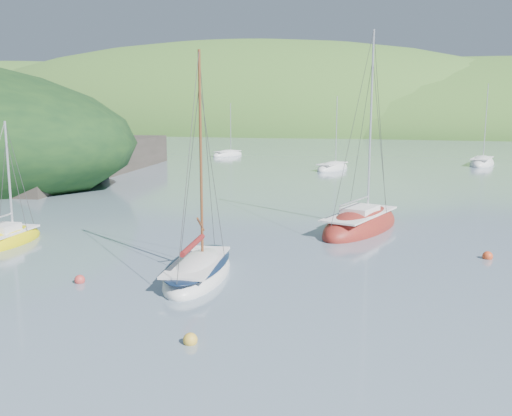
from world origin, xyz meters
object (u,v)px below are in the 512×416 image
(distant_sloop_b, at_px, (482,164))
(distant_sloop_c, at_px, (228,155))
(sloop_red, at_px, (361,226))
(sailboat_yellow, at_px, (6,241))
(daysailer_white, at_px, (198,271))
(distant_sloop_a, at_px, (333,168))

(distant_sloop_b, distance_m, distant_sloop_c, 36.06)
(sloop_red, relative_size, sailboat_yellow, 1.78)
(sailboat_yellow, height_order, distant_sloop_b, distant_sloop_b)
(sailboat_yellow, relative_size, distant_sloop_c, 0.84)
(daysailer_white, bearing_deg, sailboat_yellow, 159.75)
(distant_sloop_b, bearing_deg, distant_sloop_a, -135.11)
(daysailer_white, distance_m, distant_sloop_b, 58.02)
(sloop_red, height_order, distant_sloop_a, sloop_red)
(sloop_red, height_order, distant_sloop_b, sloop_red)
(daysailer_white, relative_size, distant_sloop_c, 1.21)
(distant_sloop_a, bearing_deg, sailboat_yellow, -87.98)
(sloop_red, height_order, sailboat_yellow, sloop_red)
(sloop_red, height_order, distant_sloop_c, sloop_red)
(distant_sloop_a, distance_m, distant_sloop_b, 20.66)
(sailboat_yellow, relative_size, distant_sloop_a, 0.77)
(sloop_red, xyz_separation_m, sailboat_yellow, (-17.72, -9.82, -0.06))
(sloop_red, distance_m, distant_sloop_a, 33.52)
(distant_sloop_b, bearing_deg, daysailer_white, -93.80)
(sailboat_yellow, bearing_deg, distant_sloop_a, 70.52)
(distant_sloop_c, bearing_deg, sailboat_yellow, -59.79)
(distant_sloop_a, relative_size, distant_sloop_b, 0.84)
(sloop_red, bearing_deg, distant_sloop_a, 118.18)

